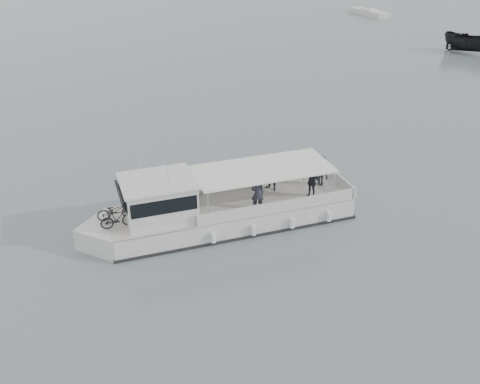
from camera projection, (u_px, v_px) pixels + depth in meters
ground at (267, 176)px, 31.65m from camera, size 1400.00×1400.00×0.00m
tour_boat at (209, 210)px, 26.14m from camera, size 13.59×6.88×5.75m
dark_motorboat at (470, 42)px, 58.67m from camera, size 3.94×6.18×2.24m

